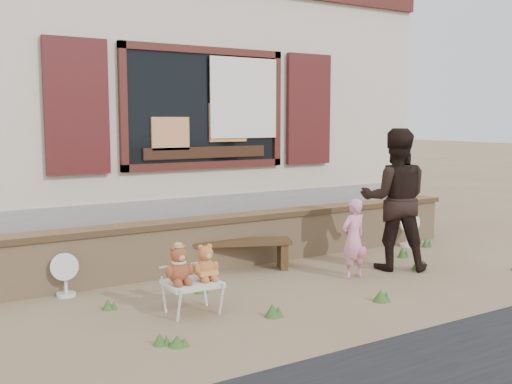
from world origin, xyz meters
TOP-DOWN VIEW (x-y plane):
  - ground at (0.00, 0.00)m, footprint 80.00×80.00m
  - shopfront at (0.00, 4.49)m, footprint 8.04×5.13m
  - brick_wall at (0.00, 1.00)m, footprint 7.10×0.36m
  - bench at (-0.24, 0.80)m, footprint 1.51×0.90m
  - folding_chair at (-1.40, -0.47)m, footprint 0.54×0.48m
  - teddy_bear_left at (-1.54, -0.47)m, footprint 0.30×0.26m
  - teddy_bear_right at (-1.26, -0.48)m, footprint 0.28×0.24m
  - child at (0.82, -0.29)m, footprint 0.36×0.25m
  - adult at (1.56, -0.21)m, footprint 1.10×1.06m
  - fan_left at (-2.31, 0.76)m, footprint 0.31×0.21m
  - fan_right at (2.71, 0.66)m, footprint 0.35×0.23m
  - grass_tufts at (0.49, -0.57)m, footprint 5.09×1.80m

SIDE VIEW (x-z plane):
  - ground at x=0.00m, z-range 0.00..0.00m
  - grass_tufts at x=0.49m, z-range -0.01..0.14m
  - fan_left at x=-2.31m, z-range 0.00..0.48m
  - fan_right at x=2.71m, z-range 0.00..0.55m
  - bench at x=-0.24m, z-range 0.09..0.48m
  - folding_chair at x=-1.40m, z-range 0.13..0.45m
  - brick_wall at x=0.00m, z-range 0.01..0.67m
  - child at x=0.82m, z-range 0.00..0.96m
  - teddy_bear_right at x=-1.26m, z-range 0.32..0.68m
  - teddy_bear_left at x=-1.54m, z-range 0.32..0.71m
  - adult at x=1.56m, z-range 0.00..1.78m
  - shopfront at x=0.00m, z-range 0.00..4.00m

